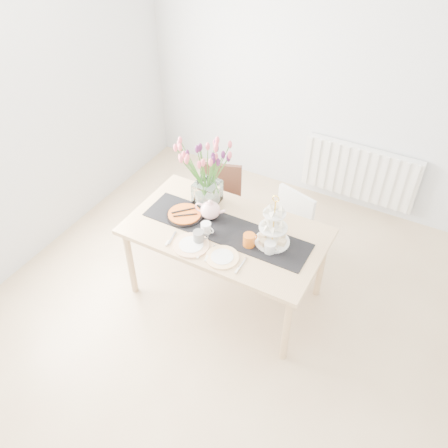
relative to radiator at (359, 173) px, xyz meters
The scene contains 16 objects.
room_shell 2.40m from the radiator, 102.86° to the right, with size 4.50×4.50×4.50m.
radiator is the anchor object (origin of this frame).
dining_table 1.88m from the radiator, 109.86° to the right, with size 1.60×0.90×0.75m.
chair_brown 1.52m from the radiator, 134.21° to the right, with size 0.49×0.49×0.78m.
chair_white 1.20m from the radiator, 105.93° to the right, with size 0.48×0.48×0.78m.
table_runner 1.90m from the radiator, 109.86° to the right, with size 1.40×0.35×0.01m, color black.
tulip_vase 1.92m from the radiator, 122.04° to the right, with size 0.73×0.73×0.63m.
cake_stand 1.78m from the radiator, 98.16° to the right, with size 0.28×0.28×0.41m.
teapot 1.92m from the radiator, 115.77° to the right, with size 0.26×0.21×0.17m, color silver, non-canonical shape.
cream_jug 1.87m from the radiator, 96.82° to the right, with size 0.09×0.09×0.09m, color silver.
tart_tin 2.07m from the radiator, 119.64° to the right, with size 0.31×0.31×0.04m.
mug_grey 2.15m from the radiator, 110.71° to the right, with size 0.09×0.09×0.10m, color slate.
mug_white 2.04m from the radiator, 111.99° to the right, with size 0.08×0.08×0.10m, color white.
mug_orange 1.91m from the radiator, 101.94° to the right, with size 0.09×0.09×0.11m, color #D36017.
plate_left 2.22m from the radiator, 110.76° to the right, with size 0.28×0.28×0.01m, color white.
plate_right 2.14m from the radiator, 103.80° to the right, with size 0.26×0.26×0.01m, color white.
Camera 1 is at (1.23, -2.08, 3.28)m, focal length 38.00 mm.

